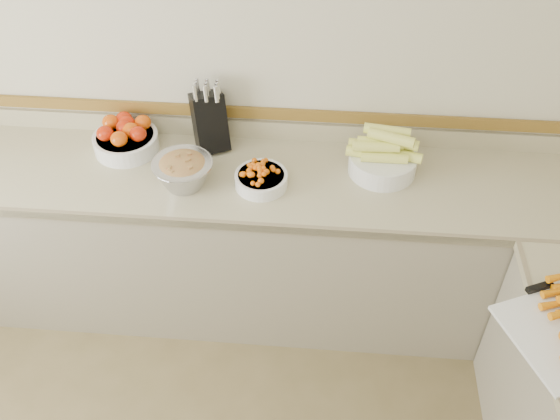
# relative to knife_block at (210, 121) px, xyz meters

# --- Properties ---
(back_wall) EXTENTS (4.00, 0.00, 4.00)m
(back_wall) POSITION_rel_knife_block_xyz_m (0.04, 0.10, 0.25)
(back_wall) COLOR beige
(back_wall) RESTS_ON ground_plane
(counter_back) EXTENTS (4.00, 0.65, 1.08)m
(counter_back) POSITION_rel_knife_block_xyz_m (0.04, -0.22, -0.60)
(counter_back) COLOR tan
(counter_back) RESTS_ON ground_plane
(knife_block) EXTENTS (0.22, 0.23, 0.37)m
(knife_block) POSITION_rel_knife_block_xyz_m (0.00, 0.00, 0.00)
(knife_block) COLOR black
(knife_block) RESTS_ON counter_back
(tomato_bowl) EXTENTS (0.32, 0.32, 0.16)m
(tomato_bowl) POSITION_rel_knife_block_xyz_m (-0.41, -0.06, -0.08)
(tomato_bowl) COLOR white
(tomato_bowl) RESTS_ON counter_back
(cherry_tomato_bowl) EXTENTS (0.25, 0.25, 0.13)m
(cherry_tomato_bowl) POSITION_rel_knife_block_xyz_m (0.28, -0.28, -0.10)
(cherry_tomato_bowl) COLOR white
(cherry_tomato_bowl) RESTS_ON counter_back
(corn_bowl) EXTENTS (0.36, 0.32, 0.24)m
(corn_bowl) POSITION_rel_knife_block_xyz_m (0.84, -0.13, -0.07)
(corn_bowl) COLOR white
(corn_bowl) RESTS_ON counter_back
(rhubarb_bowl) EXTENTS (0.28, 0.28, 0.16)m
(rhubarb_bowl) POSITION_rel_knife_block_xyz_m (-0.08, -0.31, -0.07)
(rhubarb_bowl) COLOR #B2B2BA
(rhubarb_bowl) RESTS_ON counter_back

